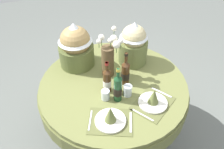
{
  "coord_description": "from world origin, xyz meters",
  "views": [
    {
      "loc": [
        -0.56,
        -1.44,
        2.21
      ],
      "look_at": [
        0.0,
        0.03,
        0.83
      ],
      "focal_mm": 37.74,
      "sensor_mm": 36.0,
      "label": 1
    }
  ],
  "objects_px": {
    "tumbler_near_right": "(128,90)",
    "tumbler_mid": "(105,95)",
    "dining_table": "(113,94)",
    "flower_vase": "(109,57)",
    "place_setting_left": "(110,118)",
    "wine_bottle_left": "(118,88)",
    "gift_tub_back_left": "(76,44)",
    "place_setting_right": "(153,100)",
    "wine_bottle_right": "(107,80)",
    "gift_tub_back_right": "(133,42)",
    "wine_bottle_centre": "(125,72)"
  },
  "relations": [
    {
      "from": "flower_vase",
      "to": "tumbler_mid",
      "type": "bearing_deg",
      "value": -115.65
    },
    {
      "from": "dining_table",
      "to": "wine_bottle_right",
      "type": "xyz_separation_m",
      "value": [
        -0.08,
        -0.06,
        0.25
      ]
    },
    {
      "from": "place_setting_right",
      "to": "wine_bottle_right",
      "type": "relative_size",
      "value": 1.38
    },
    {
      "from": "tumbler_near_right",
      "to": "tumbler_mid",
      "type": "bearing_deg",
      "value": 172.36
    },
    {
      "from": "place_setting_left",
      "to": "wine_bottle_left",
      "type": "relative_size",
      "value": 1.26
    },
    {
      "from": "place_setting_left",
      "to": "wine_bottle_centre",
      "type": "height_order",
      "value": "wine_bottle_centre"
    },
    {
      "from": "wine_bottle_centre",
      "to": "place_setting_left",
      "type": "bearing_deg",
      "value": -127.33
    },
    {
      "from": "wine_bottle_left",
      "to": "place_setting_right",
      "type": "bearing_deg",
      "value": -30.78
    },
    {
      "from": "tumbler_mid",
      "to": "gift_tub_back_right",
      "type": "height_order",
      "value": "gift_tub_back_right"
    },
    {
      "from": "tumbler_near_right",
      "to": "place_setting_left",
      "type": "bearing_deg",
      "value": -137.8
    },
    {
      "from": "wine_bottle_right",
      "to": "tumbler_mid",
      "type": "relative_size",
      "value": 3.42
    },
    {
      "from": "tumbler_near_right",
      "to": "gift_tub_back_left",
      "type": "height_order",
      "value": "gift_tub_back_left"
    },
    {
      "from": "gift_tub_back_right",
      "to": "tumbler_mid",
      "type": "bearing_deg",
      "value": -137.39
    },
    {
      "from": "wine_bottle_centre",
      "to": "gift_tub_back_left",
      "type": "distance_m",
      "value": 0.55
    },
    {
      "from": "flower_vase",
      "to": "tumbler_near_right",
      "type": "height_order",
      "value": "flower_vase"
    },
    {
      "from": "flower_vase",
      "to": "tumbler_near_right",
      "type": "relative_size",
      "value": 4.43
    },
    {
      "from": "place_setting_right",
      "to": "tumbler_near_right",
      "type": "distance_m",
      "value": 0.23
    },
    {
      "from": "wine_bottle_left",
      "to": "tumbler_mid",
      "type": "height_order",
      "value": "wine_bottle_left"
    },
    {
      "from": "dining_table",
      "to": "tumbler_near_right",
      "type": "relative_size",
      "value": 13.39
    },
    {
      "from": "dining_table",
      "to": "tumbler_near_right",
      "type": "distance_m",
      "value": 0.26
    },
    {
      "from": "wine_bottle_centre",
      "to": "wine_bottle_left",
      "type": "bearing_deg",
      "value": -129.94
    },
    {
      "from": "dining_table",
      "to": "wine_bottle_left",
      "type": "xyz_separation_m",
      "value": [
        -0.04,
        -0.19,
        0.26
      ]
    },
    {
      "from": "flower_vase",
      "to": "tumbler_near_right",
      "type": "xyz_separation_m",
      "value": [
        0.05,
        -0.31,
        -0.15
      ]
    },
    {
      "from": "flower_vase",
      "to": "gift_tub_back_right",
      "type": "height_order",
      "value": "flower_vase"
    },
    {
      "from": "dining_table",
      "to": "place_setting_left",
      "type": "height_order",
      "value": "place_setting_left"
    },
    {
      "from": "dining_table",
      "to": "gift_tub_back_left",
      "type": "xyz_separation_m",
      "value": [
        -0.22,
        0.4,
        0.36
      ]
    },
    {
      "from": "place_setting_right",
      "to": "wine_bottle_right",
      "type": "bearing_deg",
      "value": 136.79
    },
    {
      "from": "wine_bottle_centre",
      "to": "gift_tub_back_right",
      "type": "distance_m",
      "value": 0.35
    },
    {
      "from": "wine_bottle_right",
      "to": "gift_tub_back_right",
      "type": "bearing_deg",
      "value": 38.89
    },
    {
      "from": "place_setting_left",
      "to": "tumbler_mid",
      "type": "distance_m",
      "value": 0.24
    },
    {
      "from": "tumbler_near_right",
      "to": "gift_tub_back_right",
      "type": "bearing_deg",
      "value": 60.65
    },
    {
      "from": "place_setting_left",
      "to": "gift_tub_back_right",
      "type": "height_order",
      "value": "gift_tub_back_right"
    },
    {
      "from": "flower_vase",
      "to": "gift_tub_back_left",
      "type": "relative_size",
      "value": 1.01
    },
    {
      "from": "flower_vase",
      "to": "wine_bottle_right",
      "type": "bearing_deg",
      "value": -114.34
    },
    {
      "from": "gift_tub_back_left",
      "to": "wine_bottle_left",
      "type": "bearing_deg",
      "value": -72.33
    },
    {
      "from": "flower_vase",
      "to": "tumbler_mid",
      "type": "xyz_separation_m",
      "value": [
        -0.14,
        -0.29,
        -0.16
      ]
    },
    {
      "from": "place_setting_right",
      "to": "gift_tub_back_right",
      "type": "xyz_separation_m",
      "value": [
        0.08,
        0.58,
        0.18
      ]
    },
    {
      "from": "dining_table",
      "to": "gift_tub_back_right",
      "type": "xyz_separation_m",
      "value": [
        0.3,
        0.24,
        0.36
      ]
    },
    {
      "from": "place_setting_left",
      "to": "wine_bottle_left",
      "type": "height_order",
      "value": "wine_bottle_left"
    },
    {
      "from": "tumbler_mid",
      "to": "flower_vase",
      "type": "bearing_deg",
      "value": 64.35
    },
    {
      "from": "place_setting_left",
      "to": "tumbler_mid",
      "type": "xyz_separation_m",
      "value": [
        0.05,
        0.24,
        -0.0
      ]
    },
    {
      "from": "wine_bottle_right",
      "to": "place_setting_left",
      "type": "bearing_deg",
      "value": -105.98
    },
    {
      "from": "flower_vase",
      "to": "wine_bottle_right",
      "type": "distance_m",
      "value": 0.24
    },
    {
      "from": "tumbler_mid",
      "to": "gift_tub_back_left",
      "type": "bearing_deg",
      "value": 100.02
    },
    {
      "from": "wine_bottle_right",
      "to": "place_setting_right",
      "type": "bearing_deg",
      "value": -43.21
    },
    {
      "from": "dining_table",
      "to": "tumbler_mid",
      "type": "bearing_deg",
      "value": -130.61
    },
    {
      "from": "place_setting_left",
      "to": "wine_bottle_centre",
      "type": "xyz_separation_m",
      "value": [
        0.28,
        0.36,
        0.07
      ]
    },
    {
      "from": "wine_bottle_left",
      "to": "gift_tub_back_left",
      "type": "height_order",
      "value": "gift_tub_back_left"
    },
    {
      "from": "wine_bottle_centre",
      "to": "wine_bottle_right",
      "type": "bearing_deg",
      "value": -168.32
    },
    {
      "from": "dining_table",
      "to": "wine_bottle_left",
      "type": "relative_size",
      "value": 4.12
    }
  ]
}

